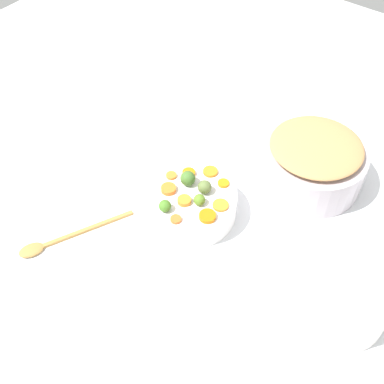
{
  "coord_description": "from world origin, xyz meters",
  "views": [
    {
      "loc": [
        0.5,
        -0.66,
        0.99
      ],
      "look_at": [
        0.02,
        -0.04,
        0.1
      ],
      "focal_mm": 45.84,
      "sensor_mm": 36.0,
      "label": 1
    }
  ],
  "objects_px": {
    "serving_bowl_carrots": "(192,204)",
    "metal_pot": "(312,166)",
    "casserole_dish": "(342,299)",
    "wooden_spoon": "(55,241)"
  },
  "relations": [
    {
      "from": "serving_bowl_carrots",
      "to": "metal_pot",
      "type": "distance_m",
      "value": 0.33
    },
    {
      "from": "serving_bowl_carrots",
      "to": "metal_pot",
      "type": "bearing_deg",
      "value": 57.6
    },
    {
      "from": "casserole_dish",
      "to": "metal_pot",
      "type": "bearing_deg",
      "value": 127.97
    },
    {
      "from": "serving_bowl_carrots",
      "to": "wooden_spoon",
      "type": "relative_size",
      "value": 0.82
    },
    {
      "from": "wooden_spoon",
      "to": "casserole_dish",
      "type": "relative_size",
      "value": 1.37
    },
    {
      "from": "metal_pot",
      "to": "wooden_spoon",
      "type": "relative_size",
      "value": 0.99
    },
    {
      "from": "metal_pot",
      "to": "casserole_dish",
      "type": "height_order",
      "value": "metal_pot"
    },
    {
      "from": "serving_bowl_carrots",
      "to": "wooden_spoon",
      "type": "bearing_deg",
      "value": -127.04
    },
    {
      "from": "metal_pot",
      "to": "wooden_spoon",
      "type": "xyz_separation_m",
      "value": [
        -0.38,
        -0.55,
        -0.05
      ]
    },
    {
      "from": "wooden_spoon",
      "to": "casserole_dish",
      "type": "xyz_separation_m",
      "value": [
        0.62,
        0.25,
        0.05
      ]
    }
  ]
}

